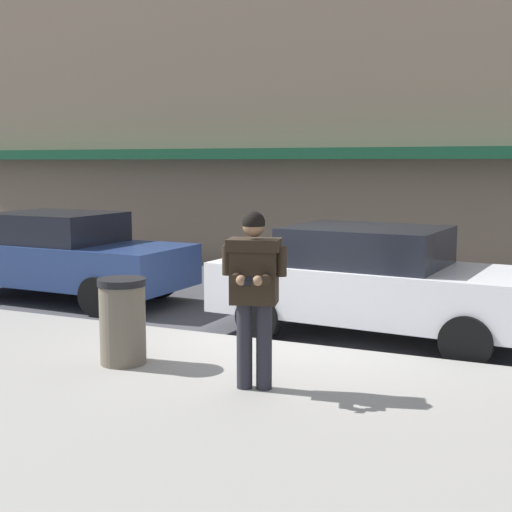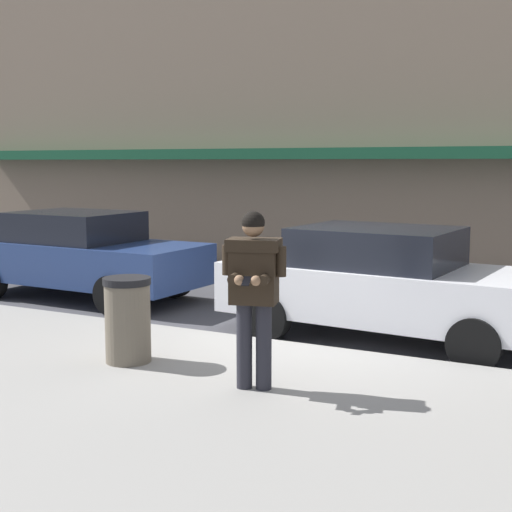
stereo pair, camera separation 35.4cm
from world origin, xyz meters
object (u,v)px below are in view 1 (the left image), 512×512
Objects in this scene: trash_bin at (123,321)px; parked_sedan_near at (63,255)px; parked_sedan_mid at (375,282)px; man_texting_on_phone at (254,281)px.

parked_sedan_near is at bearing 137.14° from trash_bin.
parked_sedan_mid is 4.72× the size of trash_bin.
parked_sedan_mid is 3.60m from trash_bin.
man_texting_on_phone is (5.33, -3.55, 0.46)m from parked_sedan_near.
parked_sedan_near is 4.90m from trash_bin.
man_texting_on_phone is (-0.41, -3.10, 0.46)m from parked_sedan_mid.
parked_sedan_mid is at bearing -4.49° from parked_sedan_near.
man_texting_on_phone is at bearing -33.64° from parked_sedan_near.
trash_bin is at bearing -42.86° from parked_sedan_near.
parked_sedan_near is at bearing 146.36° from man_texting_on_phone.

